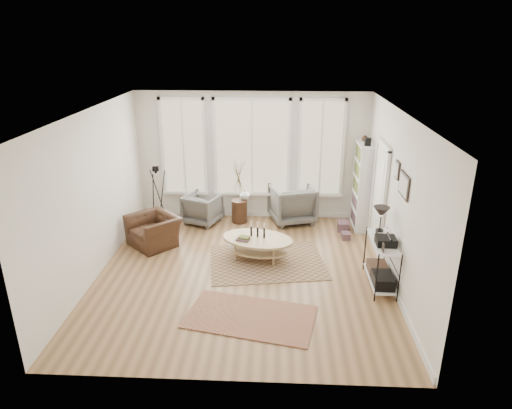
# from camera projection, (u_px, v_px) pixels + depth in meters

# --- Properties ---
(room) EXTENTS (5.50, 5.54, 2.90)m
(room) POSITION_uv_depth(u_px,v_px,m) (244.00, 199.00, 7.81)
(room) COLOR #9F764B
(room) RESTS_ON ground
(bay_window) EXTENTS (4.14, 0.12, 2.24)m
(bay_window) POSITION_uv_depth(u_px,v_px,m) (252.00, 150.00, 10.26)
(bay_window) COLOR tan
(bay_window) RESTS_ON ground
(door) EXTENTS (0.09, 1.06, 2.22)m
(door) POSITION_uv_depth(u_px,v_px,m) (379.00, 195.00, 8.85)
(door) COLOR white
(door) RESTS_ON ground
(bookcase) EXTENTS (0.31, 0.85, 2.06)m
(bookcase) POSITION_uv_depth(u_px,v_px,m) (362.00, 186.00, 9.92)
(bookcase) COLOR white
(bookcase) RESTS_ON ground
(low_shelf) EXTENTS (0.38, 1.08, 1.30)m
(low_shelf) POSITION_uv_depth(u_px,v_px,m) (382.00, 258.00, 7.73)
(low_shelf) COLOR white
(low_shelf) RESTS_ON ground
(wall_art) EXTENTS (0.04, 0.88, 0.44)m
(wall_art) POSITION_uv_depth(u_px,v_px,m) (402.00, 181.00, 7.26)
(wall_art) COLOR black
(wall_art) RESTS_ON ground
(rug_main) EXTENTS (2.35, 1.90, 0.01)m
(rug_main) POSITION_uv_depth(u_px,v_px,m) (267.00, 262.00, 8.67)
(rug_main) COLOR brown
(rug_main) RESTS_ON ground
(rug_runner) EXTENTS (2.12, 1.45, 0.01)m
(rug_runner) POSITION_uv_depth(u_px,v_px,m) (250.00, 317.00, 7.00)
(rug_runner) COLOR maroon
(rug_runner) RESTS_ON ground
(coffee_table) EXTENTS (1.53, 1.17, 0.62)m
(coffee_table) POSITION_uv_depth(u_px,v_px,m) (257.00, 242.00, 8.70)
(coffee_table) COLOR tan
(coffee_table) RESTS_ON ground
(armchair_left) EXTENTS (0.96, 0.97, 0.69)m
(armchair_left) POSITION_uv_depth(u_px,v_px,m) (203.00, 208.00, 10.34)
(armchair_left) COLOR #605F5B
(armchair_left) RESTS_ON ground
(armchair_right) EXTENTS (1.16, 1.18, 0.86)m
(armchair_right) POSITION_uv_depth(u_px,v_px,m) (292.00, 203.00, 10.39)
(armchair_right) COLOR #605F5B
(armchair_right) RESTS_ON ground
(side_table) EXTENTS (0.35, 0.35, 1.48)m
(side_table) POSITION_uv_depth(u_px,v_px,m) (239.00, 193.00, 10.24)
(side_table) COLOR #3D2517
(side_table) RESTS_ON ground
(vase) EXTENTS (0.28, 0.28, 0.23)m
(vase) POSITION_uv_depth(u_px,v_px,m) (245.00, 194.00, 10.34)
(vase) COLOR silver
(vase) RESTS_ON side_table
(accent_chair) EXTENTS (1.26, 1.26, 0.62)m
(accent_chair) POSITION_uv_depth(u_px,v_px,m) (154.00, 230.00, 9.28)
(accent_chair) COLOR #3D2517
(accent_chair) RESTS_ON ground
(tripod_camera) EXTENTS (0.48, 0.48, 1.37)m
(tripod_camera) POSITION_uv_depth(u_px,v_px,m) (158.00, 199.00, 10.09)
(tripod_camera) COLOR black
(tripod_camera) RESTS_ON ground
(book_stack_near) EXTENTS (0.26, 0.33, 0.20)m
(book_stack_near) POSITION_uv_depth(u_px,v_px,m) (343.00, 226.00, 10.02)
(book_stack_near) COLOR brown
(book_stack_near) RESTS_ON ground
(book_stack_far) EXTENTS (0.18, 0.23, 0.14)m
(book_stack_far) POSITION_uv_depth(u_px,v_px,m) (346.00, 236.00, 9.61)
(book_stack_far) COLOR brown
(book_stack_far) RESTS_ON ground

